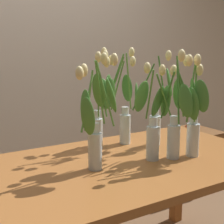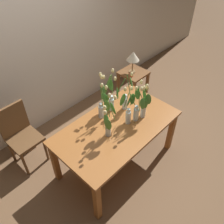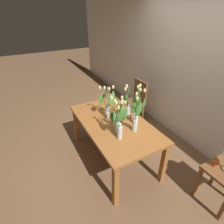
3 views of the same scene
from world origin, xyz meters
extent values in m
cube|color=silver|center=(0.00, 1.47, 1.35)|extent=(9.00, 0.10, 2.70)
cube|color=#A3602D|center=(0.00, 0.00, 0.72)|extent=(1.60, 0.90, 0.04)
cube|color=#A3602D|center=(0.74, 0.39, 0.35)|extent=(0.07, 0.07, 0.70)
cylinder|color=silver|center=(0.18, 0.27, 0.83)|extent=(0.07, 0.07, 0.18)
cylinder|color=silver|center=(0.18, 0.27, 0.94)|extent=(0.04, 0.04, 0.05)
cylinder|color=silver|center=(0.18, 0.27, 0.80)|extent=(0.06, 0.06, 0.11)
cylinder|color=#56933D|center=(0.13, 0.32, 1.12)|extent=(0.09, 0.10, 0.34)
ellipsoid|color=#F4E093|center=(0.09, 0.36, 1.30)|extent=(0.04, 0.04, 0.06)
ellipsoid|color=#427F33|center=(0.08, 0.33, 1.04)|extent=(0.12, 0.08, 0.18)
cylinder|color=#56933D|center=(0.15, 0.31, 1.10)|extent=(0.06, 0.08, 0.30)
ellipsoid|color=#F4E093|center=(0.13, 0.34, 1.25)|extent=(0.04, 0.04, 0.06)
ellipsoid|color=#427F33|center=(0.10, 0.33, 1.08)|extent=(0.09, 0.08, 0.18)
cylinder|color=#56933D|center=(0.22, 0.29, 1.12)|extent=(0.08, 0.05, 0.35)
ellipsoid|color=#F4E093|center=(0.26, 0.32, 1.30)|extent=(0.04, 0.04, 0.06)
ellipsoid|color=#427F33|center=(0.24, 0.34, 1.07)|extent=(0.06, 0.09, 0.18)
cylinder|color=#56933D|center=(0.13, 0.30, 1.11)|extent=(0.10, 0.07, 0.33)
ellipsoid|color=#F4E093|center=(0.08, 0.34, 1.28)|extent=(0.04, 0.04, 0.06)
ellipsoid|color=#427F33|center=(0.08, 0.30, 1.08)|extent=(0.08, 0.10, 0.18)
cylinder|color=silver|center=(0.32, 0.15, 0.83)|extent=(0.07, 0.07, 0.18)
cylinder|color=silver|center=(0.32, 0.15, 0.94)|extent=(0.04, 0.04, 0.05)
cylinder|color=silver|center=(0.32, 0.15, 0.80)|extent=(0.06, 0.06, 0.11)
cylinder|color=#3D752D|center=(0.26, 0.19, 1.09)|extent=(0.11, 0.08, 0.28)
ellipsoid|color=#F4E093|center=(0.20, 0.23, 1.24)|extent=(0.04, 0.04, 0.06)
ellipsoid|color=#427F33|center=(0.21, 0.19, 1.04)|extent=(0.07, 0.10, 0.18)
cylinder|color=#3D752D|center=(0.35, 0.13, 1.11)|extent=(0.06, 0.04, 0.34)
ellipsoid|color=#F4E093|center=(0.38, 0.11, 1.28)|extent=(0.04, 0.04, 0.06)
ellipsoid|color=#427F33|center=(0.40, 0.13, 1.12)|extent=(0.06, 0.11, 0.18)
cylinder|color=silver|center=(-0.18, -0.03, 0.83)|extent=(0.07, 0.07, 0.18)
cylinder|color=silver|center=(-0.18, -0.03, 0.94)|extent=(0.04, 0.04, 0.05)
cylinder|color=silver|center=(-0.18, -0.03, 0.80)|extent=(0.06, 0.06, 0.11)
cylinder|color=#56933D|center=(-0.22, -0.03, 1.08)|extent=(0.06, 0.02, 0.28)
ellipsoid|color=#F4E093|center=(-0.24, -0.04, 1.22)|extent=(0.04, 0.04, 0.06)
ellipsoid|color=#4C8E38|center=(-0.25, -0.07, 1.05)|extent=(0.05, 0.10, 0.18)
cylinder|color=#56933D|center=(-0.24, -0.06, 1.08)|extent=(0.10, 0.07, 0.26)
ellipsoid|color=#F4E093|center=(-0.29, -0.09, 1.21)|extent=(0.04, 0.04, 0.06)
ellipsoid|color=#4C8E38|center=(-0.26, -0.11, 1.02)|extent=(0.07, 0.08, 0.18)
cylinder|color=#56933D|center=(-0.13, -0.03, 1.10)|extent=(0.10, 0.02, 0.32)
ellipsoid|color=#F4E093|center=(-0.08, -0.04, 1.27)|extent=(0.04, 0.04, 0.06)
ellipsoid|color=#4C8E38|center=(-0.08, -0.01, 1.09)|extent=(0.06, 0.11, 0.18)
cylinder|color=#56933D|center=(-0.14, 0.01, 1.10)|extent=(0.08, 0.06, 0.32)
ellipsoid|color=#F4E093|center=(-0.10, 0.03, 1.27)|extent=(0.04, 0.04, 0.06)
ellipsoid|color=#4C8E38|center=(-0.12, 0.05, 1.11)|extent=(0.08, 0.08, 0.17)
cylinder|color=silver|center=(0.14, -0.06, 0.83)|extent=(0.07, 0.07, 0.18)
cylinder|color=silver|center=(0.14, -0.06, 0.94)|extent=(0.04, 0.04, 0.05)
cylinder|color=silver|center=(0.14, -0.06, 0.80)|extent=(0.06, 0.06, 0.11)
cylinder|color=#478433|center=(0.21, -0.05, 1.07)|extent=(0.12, 0.02, 0.24)
ellipsoid|color=#F4E093|center=(0.28, -0.05, 1.20)|extent=(0.04, 0.04, 0.06)
ellipsoid|color=#4C8E38|center=(0.25, -0.02, 1.04)|extent=(0.04, 0.09, 0.18)
cylinder|color=#478433|center=(0.15, -0.01, 1.08)|extent=(0.03, 0.08, 0.27)
ellipsoid|color=#F4E093|center=(0.16, 0.03, 1.22)|extent=(0.04, 0.04, 0.06)
ellipsoid|color=#4C8E38|center=(0.13, 0.03, 1.07)|extent=(0.12, 0.04, 0.18)
cylinder|color=silver|center=(0.37, -0.12, 0.83)|extent=(0.07, 0.07, 0.18)
cylinder|color=silver|center=(0.37, -0.12, 0.94)|extent=(0.04, 0.04, 0.05)
cylinder|color=silver|center=(0.37, -0.12, 0.80)|extent=(0.06, 0.06, 0.11)
cylinder|color=#56933D|center=(0.34, -0.14, 1.10)|extent=(0.04, 0.04, 0.32)
ellipsoid|color=#F4E093|center=(0.33, -0.16, 1.26)|extent=(0.04, 0.04, 0.06)
ellipsoid|color=#427F33|center=(0.34, -0.19, 1.08)|extent=(0.09, 0.08, 0.18)
cylinder|color=#56933D|center=(0.32, -0.14, 1.10)|extent=(0.08, 0.04, 0.31)
ellipsoid|color=#F4E093|center=(0.28, -0.15, 1.26)|extent=(0.04, 0.04, 0.06)
ellipsoid|color=#427F33|center=(0.29, -0.18, 1.04)|extent=(0.07, 0.08, 0.18)
cylinder|color=silver|center=(0.25, -0.10, 0.83)|extent=(0.07, 0.07, 0.18)
cylinder|color=silver|center=(0.25, -0.10, 0.94)|extent=(0.04, 0.04, 0.05)
cylinder|color=silver|center=(0.25, -0.10, 0.80)|extent=(0.06, 0.06, 0.11)
cylinder|color=#3D752D|center=(0.31, -0.12, 1.07)|extent=(0.11, 0.06, 0.25)
ellipsoid|color=#F4E093|center=(0.36, -0.15, 1.21)|extent=(0.04, 0.04, 0.06)
ellipsoid|color=#427F33|center=(0.36, -0.12, 1.08)|extent=(0.06, 0.11, 0.18)
cylinder|color=#3D752D|center=(0.23, -0.13, 1.11)|extent=(0.04, 0.07, 0.34)
ellipsoid|color=#F4E093|center=(0.22, -0.17, 1.28)|extent=(0.04, 0.04, 0.06)
ellipsoid|color=#427F33|center=(0.24, -0.18, 1.06)|extent=(0.10, 0.06, 0.18)
cylinder|color=#3D752D|center=(0.31, -0.07, 1.10)|extent=(0.10, 0.05, 0.30)
ellipsoid|color=#F4E093|center=(0.36, -0.05, 1.25)|extent=(0.04, 0.04, 0.06)
ellipsoid|color=#427F33|center=(0.34, -0.03, 1.08)|extent=(0.05, 0.08, 0.17)
cylinder|color=#3D752D|center=(0.24, -0.05, 1.07)|extent=(0.03, 0.08, 0.26)
ellipsoid|color=#F4E093|center=(0.23, -0.01, 1.21)|extent=(0.04, 0.04, 0.06)
ellipsoid|color=#427F33|center=(0.20, -0.01, 1.04)|extent=(0.11, 0.06, 0.18)
cylinder|color=silver|center=(-0.02, 0.26, 0.83)|extent=(0.07, 0.07, 0.18)
cylinder|color=silver|center=(-0.02, 0.26, 0.94)|extent=(0.04, 0.04, 0.05)
cylinder|color=silver|center=(-0.02, 0.26, 0.80)|extent=(0.06, 0.06, 0.11)
cylinder|color=#56933D|center=(-0.03, 0.23, 1.11)|extent=(0.02, 0.04, 0.33)
ellipsoid|color=#F4E093|center=(-0.03, 0.22, 1.27)|extent=(0.04, 0.04, 0.06)
ellipsoid|color=#427F33|center=(-0.01, 0.19, 1.07)|extent=(0.10, 0.06, 0.18)
cylinder|color=#56933D|center=(-0.01, 0.21, 1.09)|extent=(0.03, 0.08, 0.30)
ellipsoid|color=#F4E093|center=(0.00, 0.18, 1.25)|extent=(0.04, 0.04, 0.06)
ellipsoid|color=#427F33|center=(0.03, 0.18, 1.07)|extent=(0.10, 0.07, 0.18)
cube|color=brown|center=(1.33, 0.82, 0.53)|extent=(0.44, 0.44, 0.04)
cube|color=brown|center=(1.14, 0.63, 0.26)|extent=(0.04, 0.04, 0.51)
cube|color=brown|center=(1.52, 0.63, 0.26)|extent=(0.04, 0.04, 0.51)
cube|color=brown|center=(1.14, 1.01, 0.26)|extent=(0.04, 0.04, 0.51)
cube|color=brown|center=(1.52, 1.01, 0.26)|extent=(0.04, 0.04, 0.51)
cylinder|color=olive|center=(1.32, 0.84, 0.56)|extent=(0.12, 0.12, 0.02)
cylinder|color=olive|center=(1.32, 0.84, 0.68)|extent=(0.02, 0.02, 0.22)
cone|color=#F2E5C6|center=(1.32, 0.84, 0.87)|extent=(0.22, 0.22, 0.16)
cylinder|color=#CC4C23|center=(1.20, 0.76, 0.59)|extent=(0.06, 0.06, 0.07)
camera|label=1|loc=(-0.87, -1.33, 1.31)|focal=51.14mm
camera|label=2|loc=(-1.57, -1.41, 2.89)|focal=38.39mm
camera|label=3|loc=(1.99, -1.12, 2.28)|focal=28.96mm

